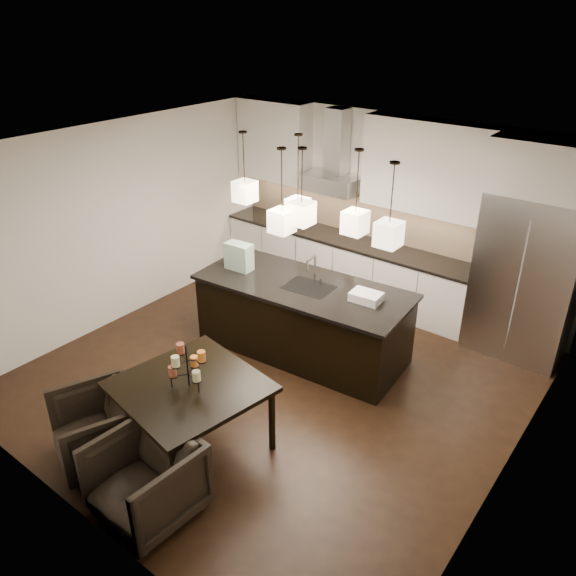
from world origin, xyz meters
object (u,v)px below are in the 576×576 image
Objects in this scene: island_body at (303,320)px; armchair_right at (146,480)px; armchair_left at (98,428)px; refrigerator at (526,277)px; dining_table at (192,416)px.

island_body reaches higher than armchair_right.
armchair_left is at bearing -103.63° from island_body.
armchair_left is (-0.45, -2.83, -0.09)m from island_body.
refrigerator is at bearing 73.69° from armchair_right.
refrigerator reaches higher than island_body.
refrigerator is at bearing 81.97° from armchair_left.
armchair_right is (0.93, -0.16, 0.01)m from armchair_left.
refrigerator reaches higher than dining_table.
refrigerator is at bearing 33.53° from island_body.
dining_table is 1.52× the size of armchair_right.
refrigerator is 2.87m from island_body.
armchair_right is at bearing 12.46° from armchair_left.
island_body is 3.10× the size of armchair_right.
dining_table is (0.18, -2.14, -0.08)m from island_body.
island_body is (-2.20, -1.73, -0.61)m from refrigerator.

